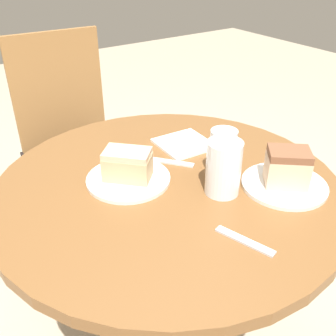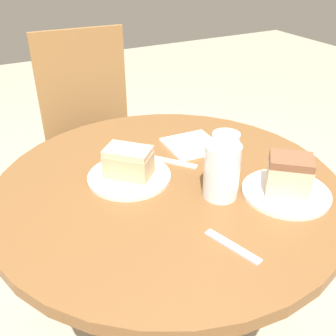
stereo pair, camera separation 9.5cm
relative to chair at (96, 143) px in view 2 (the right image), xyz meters
name	(u,v)px [view 2 (the right image)]	position (x,y,z in m)	size (l,w,h in m)	color
table	(168,230)	(-0.06, -0.78, 0.10)	(0.86, 0.86, 0.73)	brown
chair	(96,143)	(0.00, 0.00, 0.00)	(0.44, 0.49, 0.93)	olive
plate_near	(129,177)	(-0.13, -0.72, 0.26)	(0.21, 0.21, 0.01)	silver
plate_far	(286,192)	(0.16, -0.96, 0.26)	(0.21, 0.21, 0.01)	silver
cake_slice_near	(128,162)	(-0.13, -0.72, 0.30)	(0.13, 0.13, 0.07)	tan
cake_slice_far	(289,175)	(0.16, -0.96, 0.31)	(0.12, 0.12, 0.09)	beige
glass_lemonade	(221,174)	(0.03, -0.89, 0.31)	(0.08, 0.08, 0.13)	silver
glass_water	(224,160)	(0.07, -0.83, 0.31)	(0.07, 0.07, 0.12)	silver
napkin_stack	(192,145)	(0.10, -0.64, 0.26)	(0.15, 0.15, 0.01)	white
fork	(168,161)	(-0.01, -0.69, 0.26)	(0.12, 0.14, 0.00)	silver
spoon	(231,247)	(-0.06, -1.05, 0.26)	(0.05, 0.13, 0.00)	silver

